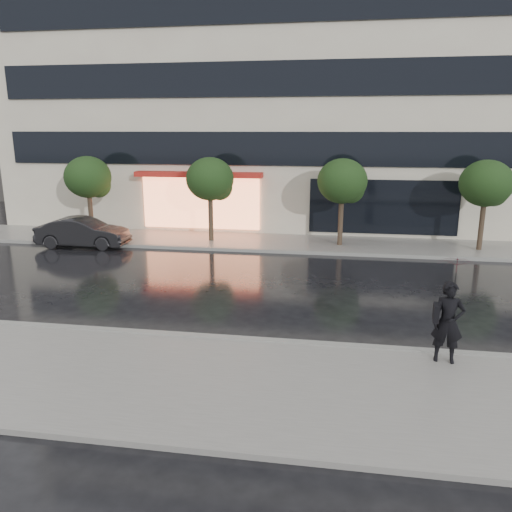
# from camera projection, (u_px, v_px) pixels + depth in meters

# --- Properties ---
(ground) EXTENTS (120.00, 120.00, 0.00)m
(ground) POSITION_uv_depth(u_px,v_px,m) (229.00, 326.00, 13.60)
(ground) COLOR black
(ground) RESTS_ON ground
(sidewalk_near) EXTENTS (60.00, 4.50, 0.12)m
(sidewalk_near) POSITION_uv_depth(u_px,v_px,m) (197.00, 382.00, 10.47)
(sidewalk_near) COLOR slate
(sidewalk_near) RESTS_ON ground
(sidewalk_far) EXTENTS (60.00, 3.50, 0.12)m
(sidewalk_far) POSITION_uv_depth(u_px,v_px,m) (275.00, 242.00, 23.39)
(sidewalk_far) COLOR slate
(sidewalk_far) RESTS_ON ground
(curb_near) EXTENTS (60.00, 0.25, 0.14)m
(curb_near) POSITION_uv_depth(u_px,v_px,m) (221.00, 339.00, 12.62)
(curb_near) COLOR gray
(curb_near) RESTS_ON ground
(curb_far) EXTENTS (60.00, 0.25, 0.14)m
(curb_far) POSITION_uv_depth(u_px,v_px,m) (270.00, 251.00, 21.71)
(curb_far) COLOR gray
(curb_far) RESTS_ON ground
(office_building) EXTENTS (30.00, 12.76, 18.00)m
(office_building) POSITION_uv_depth(u_px,v_px,m) (293.00, 61.00, 28.56)
(office_building) COLOR beige
(office_building) RESTS_ON ground
(tree_far_west) EXTENTS (2.20, 2.20, 3.99)m
(tree_far_west) POSITION_uv_depth(u_px,v_px,m) (89.00, 179.00, 23.84)
(tree_far_west) COLOR #33261C
(tree_far_west) RESTS_ON ground
(tree_mid_west) EXTENTS (2.20, 2.20, 3.99)m
(tree_mid_west) POSITION_uv_depth(u_px,v_px,m) (211.00, 181.00, 22.92)
(tree_mid_west) COLOR #33261C
(tree_mid_west) RESTS_ON ground
(tree_mid_east) EXTENTS (2.20, 2.20, 3.99)m
(tree_mid_east) POSITION_uv_depth(u_px,v_px,m) (344.00, 183.00, 22.00)
(tree_mid_east) COLOR #33261C
(tree_mid_east) RESTS_ON ground
(tree_far_east) EXTENTS (2.20, 2.20, 3.99)m
(tree_far_east) POSITION_uv_depth(u_px,v_px,m) (487.00, 185.00, 21.08)
(tree_far_east) COLOR #33261C
(tree_far_east) RESTS_ON ground
(parked_car) EXTENTS (4.14, 1.57, 1.35)m
(parked_car) POSITION_uv_depth(u_px,v_px,m) (83.00, 232.00, 22.60)
(parked_car) COLOR black
(parked_car) RESTS_ON ground
(pedestrian_with_umbrella) EXTENTS (0.91, 0.93, 2.43)m
(pedestrian_with_umbrella) POSITION_uv_depth(u_px,v_px,m) (452.00, 300.00, 10.95)
(pedestrian_with_umbrella) COLOR black
(pedestrian_with_umbrella) RESTS_ON sidewalk_near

